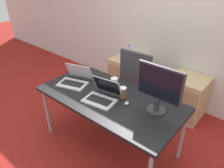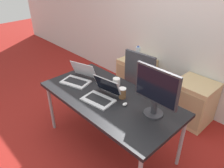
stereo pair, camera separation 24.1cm
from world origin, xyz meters
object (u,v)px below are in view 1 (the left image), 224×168
Objects in this scene: office_chair at (140,91)px; laptop_left at (102,96)px; cabinet_right at (186,97)px; coffee_cup_brown at (123,92)px; water_bottle at (129,52)px; cabinet_left at (128,75)px; coffee_cup_white at (114,82)px; laptop_right at (75,80)px; monitor at (159,88)px; mouse at (127,103)px.

office_chair reaches higher than laptop_left.
office_chair is 2.87× the size of laptop_left.
cabinet_right is 5.16× the size of coffee_cup_brown.
coffee_cup_brown is at bearing -57.02° from water_bottle.
cabinet_left is 1.48m from laptop_left.
coffee_cup_brown is (0.71, -1.10, 0.48)m from cabinet_left.
water_bottle is (-1.06, 0.00, 0.42)m from cabinet_right.
cabinet_left is 1.16m from coffee_cup_white.
cabinet_right is 1.55× the size of laptop_right.
monitor is (1.13, -1.09, 0.27)m from water_bottle.
mouse is 0.64× the size of coffee_cup_white.
cabinet_right is 1.14m from water_bottle.
monitor reaches higher than office_chair.
laptop_left reaches higher than water_bottle.
laptop_right is at bearing -86.90° from water_bottle.
coffee_cup_white is at bearing 147.32° from mouse.
water_bottle reaches higher than coffee_cup_brown.
coffee_cup_brown is (-0.42, -0.01, -0.21)m from monitor.
monitor reaches higher than water_bottle.
office_chair is 2.12× the size of monitor.
monitor reaches higher than cabinet_right.
mouse is (-0.23, -1.19, 0.43)m from cabinet_right.
mouse is 0.50× the size of coffee_cup_brown.
cabinet_left is at bearing 116.41° from coffee_cup_white.
mouse is at bearing -54.80° from cabinet_left.
laptop_left reaches higher than cabinet_right.
monitor is 0.47m from coffee_cup_brown.
laptop_left reaches higher than coffee_cup_brown.
mouse is at bearing -35.65° from coffee_cup_brown.
office_chair is 0.80m from coffee_cup_brown.
cabinet_left is 5.16× the size of coffee_cup_brown.
cabinet_right is 1.68× the size of laptop_left.
laptop_right is 0.80× the size of monitor.
mouse is (0.77, 0.04, -0.03)m from laptop_right.
laptop_left is 3.97× the size of coffee_cup_white.
water_bottle reaches higher than cabinet_right.
coffee_cup_brown is at bearing 11.33° from laptop_right.
laptop_left is (0.57, -1.28, 0.04)m from water_bottle.
laptop_right is (0.07, -1.23, 0.46)m from cabinet_left.
office_chair is 1.00m from laptop_right.
mouse reaches higher than cabinet_right.
laptop_left reaches higher than cabinet_left.
cabinet_left is 6.66× the size of coffee_cup_white.
cabinet_left is at bearing -90.00° from water_bottle.
monitor is at bearing -11.44° from coffee_cup_white.
monitor reaches higher than coffee_cup_white.
cabinet_left is 1.55× the size of laptop_right.
office_chair is at bearing 92.77° from laptop_left.
mouse is (-0.30, -0.10, -0.26)m from monitor.
office_chair is at bearing 84.21° from coffee_cup_white.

